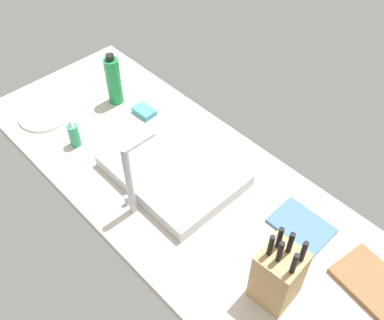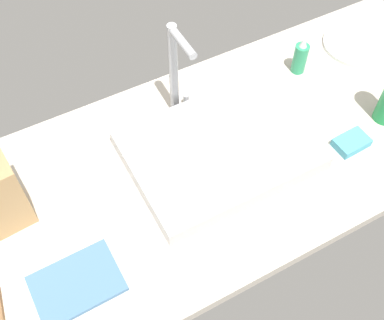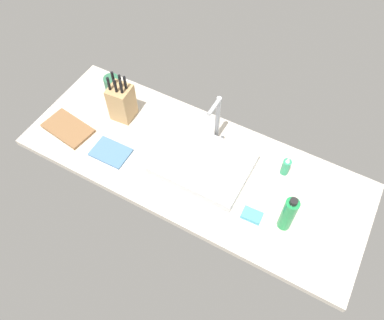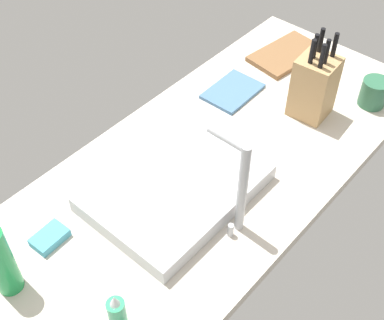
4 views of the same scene
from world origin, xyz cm
name	(u,v)px [view 2 (image 2 of 4)]	position (x,y,z in cm)	size (l,w,h in cm)	color
countertop_slab	(200,168)	(0.00, 0.00, 1.75)	(174.57, 65.99, 3.50)	beige
sink_basin	(218,149)	(5.58, 0.40, 5.99)	(45.61, 34.10, 4.99)	#B7BABF
faucet	(176,68)	(3.22, 18.75, 20.11)	(5.50, 11.83, 29.15)	#B7BABF
soap_bottle	(300,57)	(42.16, 16.27, 8.63)	(4.11, 4.11, 12.05)	#2D9966
dinner_plate	(357,44)	(64.66, 16.47, 4.10)	(20.66, 20.66, 1.20)	silver
dish_towel	(77,284)	(-39.12, -15.29, 4.10)	(18.93, 13.44, 1.20)	teal
dish_sponge	(351,143)	(38.01, -13.48, 4.70)	(9.00, 6.00, 2.40)	#4CA3BC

